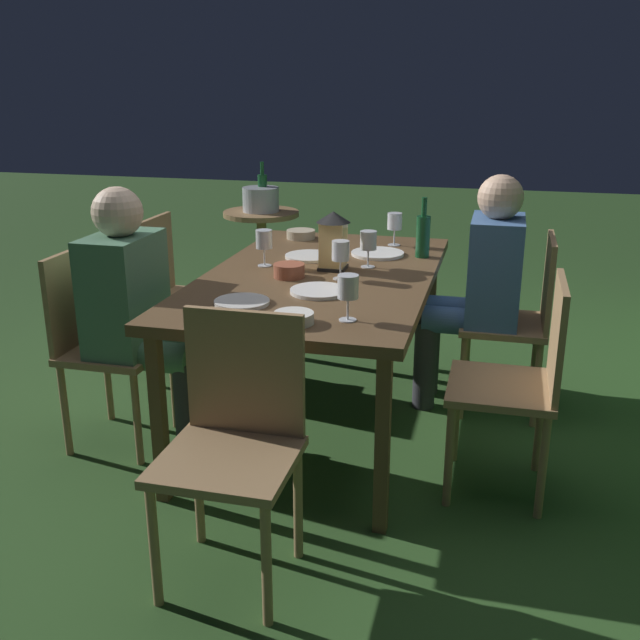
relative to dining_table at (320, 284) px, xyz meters
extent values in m
plane|color=#2D5123|center=(0.00, 0.00, -0.68)|extent=(16.00, 16.00, 0.00)
cube|color=brown|center=(0.00, 0.00, 0.03)|extent=(1.73, 0.99, 0.04)
cube|color=brown|center=(-0.80, -0.43, -0.34)|extent=(0.05, 0.05, 0.69)
cube|color=brown|center=(0.80, -0.43, -0.34)|extent=(0.05, 0.05, 0.69)
cube|color=brown|center=(-0.80, 0.43, -0.34)|extent=(0.05, 0.05, 0.69)
cube|color=brown|center=(0.80, 0.43, -0.34)|extent=(0.05, 0.05, 0.69)
cube|color=#9E7A51|center=(-0.39, -0.82, -0.25)|extent=(0.42, 0.40, 0.03)
cube|color=#9E7A51|center=(-0.39, -1.00, -0.02)|extent=(0.40, 0.02, 0.42)
cylinder|color=#9E7A51|center=(-0.57, -0.65, -0.47)|extent=(0.03, 0.03, 0.42)
cylinder|color=#9E7A51|center=(-0.21, -0.65, -0.47)|extent=(0.03, 0.03, 0.42)
cylinder|color=#9E7A51|center=(-0.57, -0.99, -0.47)|extent=(0.03, 0.03, 0.42)
cylinder|color=#9E7A51|center=(-0.21, -0.99, -0.47)|extent=(0.03, 0.03, 0.42)
cube|color=#9E7A51|center=(0.39, 0.82, -0.25)|extent=(0.42, 0.40, 0.03)
cube|color=#9E7A51|center=(0.39, 1.00, -0.02)|extent=(0.40, 0.03, 0.42)
cylinder|color=#9E7A51|center=(0.57, 0.65, -0.47)|extent=(0.03, 0.03, 0.42)
cylinder|color=#9E7A51|center=(0.21, 0.65, -0.47)|extent=(0.03, 0.03, 0.42)
cylinder|color=#9E7A51|center=(0.57, 0.99, -0.47)|extent=(0.03, 0.03, 0.42)
cylinder|color=#9E7A51|center=(0.21, 0.99, -0.47)|extent=(0.03, 0.03, 0.42)
cube|color=#9E7A51|center=(1.19, 0.00, -0.25)|extent=(0.40, 0.42, 0.03)
cube|color=#9E7A51|center=(1.00, 0.00, -0.02)|extent=(0.03, 0.40, 0.42)
cylinder|color=#9E7A51|center=(1.36, 0.18, -0.47)|extent=(0.03, 0.03, 0.42)
cylinder|color=#9E7A51|center=(1.36, -0.18, -0.47)|extent=(0.03, 0.03, 0.42)
cylinder|color=#9E7A51|center=(1.02, 0.18, -0.47)|extent=(0.03, 0.03, 0.42)
cylinder|color=#9E7A51|center=(1.02, -0.18, -0.47)|extent=(0.03, 0.03, 0.42)
cube|color=#9E7A51|center=(0.39, -0.82, -0.25)|extent=(0.42, 0.40, 0.03)
cube|color=#9E7A51|center=(0.39, -1.00, -0.02)|extent=(0.40, 0.02, 0.42)
cylinder|color=#9E7A51|center=(0.21, -0.65, -0.47)|extent=(0.03, 0.03, 0.42)
cylinder|color=#9E7A51|center=(0.57, -0.65, -0.47)|extent=(0.03, 0.03, 0.42)
cylinder|color=#9E7A51|center=(0.21, -0.99, -0.47)|extent=(0.03, 0.03, 0.42)
cylinder|color=#9E7A51|center=(0.57, -0.99, -0.47)|extent=(0.03, 0.03, 0.42)
cube|color=#4C7A5B|center=(0.39, -0.76, 0.02)|extent=(0.38, 0.24, 0.50)
sphere|color=beige|center=(0.39, -0.76, 0.36)|extent=(0.21, 0.21, 0.21)
cylinder|color=#4C7A5B|center=(0.30, -0.62, -0.22)|extent=(0.13, 0.36, 0.13)
cylinder|color=#4C7A5B|center=(0.48, -0.62, -0.22)|extent=(0.13, 0.36, 0.13)
cylinder|color=#333338|center=(0.30, -0.46, -0.46)|extent=(0.11, 0.11, 0.45)
cylinder|color=#333338|center=(0.48, -0.46, -0.46)|extent=(0.11, 0.11, 0.45)
cube|color=#9E7A51|center=(-0.39, 0.82, -0.25)|extent=(0.42, 0.40, 0.03)
cube|color=#9E7A51|center=(-0.39, 1.00, -0.02)|extent=(0.40, 0.03, 0.42)
cylinder|color=#9E7A51|center=(-0.21, 0.65, -0.47)|extent=(0.03, 0.03, 0.42)
cylinder|color=#9E7A51|center=(-0.57, 0.65, -0.47)|extent=(0.03, 0.03, 0.42)
cylinder|color=#9E7A51|center=(-0.21, 0.99, -0.47)|extent=(0.03, 0.03, 0.42)
cylinder|color=#9E7A51|center=(-0.57, 0.99, -0.47)|extent=(0.03, 0.03, 0.42)
cube|color=#426699|center=(-0.39, 0.76, 0.02)|extent=(0.38, 0.24, 0.50)
sphere|color=#D1A889|center=(-0.39, 0.76, 0.36)|extent=(0.21, 0.21, 0.21)
cylinder|color=#426699|center=(-0.30, 0.62, -0.22)|extent=(0.13, 0.36, 0.13)
cylinder|color=#426699|center=(-0.48, 0.62, -0.22)|extent=(0.13, 0.36, 0.13)
cylinder|color=#333338|center=(-0.30, 0.46, -0.46)|extent=(0.11, 0.11, 0.45)
cylinder|color=#333338|center=(-0.48, 0.46, -0.46)|extent=(0.11, 0.11, 0.45)
cube|color=black|center=(-0.08, 0.04, 0.06)|extent=(0.12, 0.12, 0.01)
cube|color=#F9D17A|center=(-0.08, 0.04, 0.17)|extent=(0.11, 0.11, 0.20)
cone|color=black|center=(-0.08, 0.04, 0.29)|extent=(0.15, 0.15, 0.05)
cylinder|color=#144723|center=(-0.42, 0.41, 0.15)|extent=(0.07, 0.07, 0.20)
cylinder|color=#144723|center=(-0.42, 0.41, 0.30)|extent=(0.03, 0.03, 0.09)
cylinder|color=silver|center=(-0.16, 0.19, 0.05)|extent=(0.06, 0.06, 0.00)
cylinder|color=silver|center=(-0.16, 0.19, 0.10)|extent=(0.01, 0.01, 0.08)
cylinder|color=silver|center=(-0.16, 0.19, 0.18)|extent=(0.08, 0.08, 0.08)
cylinder|color=maroon|center=(-0.16, 0.19, 0.16)|extent=(0.07, 0.07, 0.03)
cylinder|color=silver|center=(0.62, 0.26, 0.05)|extent=(0.06, 0.06, 0.00)
cylinder|color=silver|center=(0.62, 0.26, 0.10)|extent=(0.01, 0.01, 0.08)
cylinder|color=silver|center=(0.62, 0.26, 0.18)|extent=(0.08, 0.08, 0.08)
cylinder|color=maroon|center=(0.62, 0.26, 0.16)|extent=(0.07, 0.07, 0.03)
cylinder|color=silver|center=(0.08, 0.11, 0.05)|extent=(0.06, 0.06, 0.00)
cylinder|color=silver|center=(0.08, 0.11, 0.10)|extent=(0.01, 0.01, 0.08)
cylinder|color=silver|center=(0.08, 0.11, 0.18)|extent=(0.08, 0.08, 0.08)
cylinder|color=maroon|center=(0.08, 0.11, 0.16)|extent=(0.07, 0.07, 0.03)
cylinder|color=silver|center=(-0.65, 0.23, 0.05)|extent=(0.06, 0.06, 0.00)
cylinder|color=silver|center=(-0.65, 0.23, 0.10)|extent=(0.01, 0.01, 0.08)
cylinder|color=silver|center=(-0.65, 0.23, 0.18)|extent=(0.08, 0.08, 0.08)
cylinder|color=maroon|center=(-0.65, 0.23, 0.16)|extent=(0.07, 0.07, 0.03)
cylinder|color=silver|center=(-0.06, -0.28, 0.05)|extent=(0.06, 0.06, 0.00)
cylinder|color=silver|center=(-0.06, -0.28, 0.10)|extent=(0.01, 0.01, 0.08)
cylinder|color=silver|center=(-0.06, -0.28, 0.18)|extent=(0.08, 0.08, 0.08)
cylinder|color=maroon|center=(-0.06, -0.28, 0.16)|extent=(0.07, 0.07, 0.03)
cylinder|color=white|center=(-0.41, 0.19, 0.06)|extent=(0.26, 0.26, 0.01)
cylinder|color=white|center=(0.30, 0.07, 0.06)|extent=(0.24, 0.24, 0.01)
cylinder|color=silver|center=(0.53, -0.18, 0.06)|extent=(0.21, 0.21, 0.01)
cylinder|color=white|center=(-0.27, -0.12, 0.06)|extent=(0.24, 0.24, 0.01)
cylinder|color=#9E5138|center=(0.10, -0.11, 0.08)|extent=(0.14, 0.14, 0.06)
cylinder|color=#424C1E|center=(0.10, -0.11, 0.09)|extent=(0.12, 0.12, 0.02)
cylinder|color=silver|center=(0.70, 0.08, 0.07)|extent=(0.14, 0.14, 0.04)
cylinder|color=tan|center=(0.70, 0.08, 0.08)|extent=(0.12, 0.12, 0.01)
cylinder|color=#BCAD8E|center=(-0.69, -0.28, 0.08)|extent=(0.16, 0.16, 0.05)
cylinder|color=#477533|center=(-0.69, -0.28, 0.08)|extent=(0.13, 0.13, 0.01)
cylinder|color=#937047|center=(-1.87, -0.91, -0.05)|extent=(0.54, 0.54, 0.03)
cylinder|color=#937047|center=(-1.87, -0.91, -0.37)|extent=(0.07, 0.07, 0.62)
cylinder|color=#937047|center=(-1.87, -0.91, -0.67)|extent=(0.41, 0.41, 0.02)
cylinder|color=#B2B7BF|center=(-1.87, -0.91, 0.06)|extent=(0.26, 0.26, 0.17)
cylinder|color=white|center=(-1.87, -0.91, 0.10)|extent=(0.23, 0.23, 0.04)
cylinder|color=#195128|center=(-1.92, -0.91, 0.15)|extent=(0.07, 0.07, 0.16)
cylinder|color=#195128|center=(-1.92, -0.91, 0.27)|extent=(0.03, 0.03, 0.09)
camera|label=1|loc=(3.07, 0.78, 0.89)|focal=41.14mm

